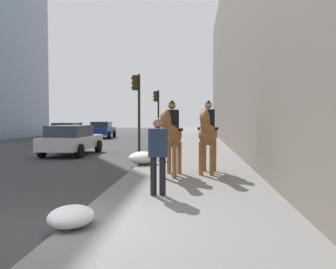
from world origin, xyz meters
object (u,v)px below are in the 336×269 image
mounted_horse_far (208,133)px  traffic_light_far_curb (157,108)px  pedestrian_greeting (158,151)px  traffic_light_near_curb (137,101)px  car_far_lane (67,132)px  mounted_horse_near (171,134)px  car_near_lane (71,139)px  car_mid_lane (102,130)px

mounted_horse_far → traffic_light_far_curb: 14.40m
mounted_horse_far → pedestrian_greeting: mounted_horse_far is taller
pedestrian_greeting → traffic_light_near_curb: traffic_light_near_curb is taller
car_far_lane → traffic_light_near_curb: (-8.90, -6.44, 1.82)m
traffic_light_near_curb → traffic_light_far_curb: size_ratio=1.06×
mounted_horse_far → car_far_lane: size_ratio=0.48×
mounted_horse_near → mounted_horse_far: 1.24m
car_near_lane → car_mid_lane: same height
traffic_light_far_curb → car_mid_lane: bearing=36.5°
mounted_horse_near → car_mid_lane: (22.30, 7.54, -0.60)m
mounted_horse_far → traffic_light_near_curb: size_ratio=0.58×
car_near_lane → mounted_horse_near: bearing=-140.7°
pedestrian_greeting → car_mid_lane: size_ratio=0.39×
car_near_lane → traffic_light_far_curb: size_ratio=1.26×
mounted_horse_near → mounted_horse_far: (0.60, -1.08, 0.02)m
mounted_horse_near → mounted_horse_far: bearing=125.8°
mounted_horse_near → traffic_light_far_curb: traffic_light_far_curb is taller
mounted_horse_far → pedestrian_greeting: (-3.40, 1.19, -0.26)m
mounted_horse_far → car_far_lane: 17.92m
mounted_horse_near → car_far_lane: 17.90m
pedestrian_greeting → car_far_lane: bearing=25.3°
car_near_lane → car_far_lane: 9.22m
car_mid_lane → traffic_light_far_curb: size_ratio=1.22×
car_mid_lane → car_far_lane: bearing=169.3°
car_near_lane → car_far_lane: size_ratio=0.98×
traffic_light_near_curb → traffic_light_far_curb: bearing=-1.1°
mounted_horse_far → traffic_light_far_curb: (14.04, 2.97, 1.09)m
car_near_lane → traffic_light_far_curb: 8.46m
mounted_horse_far → car_mid_lane: mounted_horse_far is taller
mounted_horse_far → car_mid_lane: size_ratio=0.51×
pedestrian_greeting → car_far_lane: 20.35m
car_near_lane → car_mid_lane: size_ratio=1.04×
car_mid_lane → traffic_light_near_curb: (-15.45, -5.50, 1.84)m
car_near_lane → traffic_light_near_curb: size_ratio=1.19×
mounted_horse_far → traffic_light_far_curb: traffic_light_far_curb is taller
pedestrian_greeting → traffic_light_far_curb: bearing=6.8°
car_far_lane → traffic_light_near_curb: 11.14m
pedestrian_greeting → car_near_lane: pedestrian_greeting is taller
pedestrian_greeting → traffic_light_far_curb: traffic_light_far_curb is taller
car_mid_lane → pedestrian_greeting: bearing=-166.0°
traffic_light_near_curb → traffic_light_far_curb: traffic_light_near_curb is taller
car_near_lane → car_far_lane: (8.66, 3.18, 0.00)m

